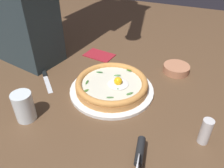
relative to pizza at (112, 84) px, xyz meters
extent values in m
cube|color=brown|center=(0.00, 0.03, -0.05)|extent=(2.40, 2.40, 0.03)
cylinder|color=white|center=(0.00, 0.00, -0.03)|extent=(0.32, 0.32, 0.01)
cylinder|color=#CC8846|center=(0.00, 0.00, -0.01)|extent=(0.27, 0.27, 0.02)
torus|color=#D28C44|center=(0.00, 0.00, 0.01)|extent=(0.27, 0.27, 0.02)
cylinder|color=silver|center=(0.00, 0.00, 0.00)|extent=(0.23, 0.23, 0.00)
ellipsoid|color=white|center=(0.00, -0.02, 0.01)|extent=(0.08, 0.08, 0.01)
sphere|color=yellow|center=(-0.01, -0.03, 0.02)|extent=(0.03, 0.03, 0.03)
ellipsoid|color=#4C9542|center=(-0.03, -0.03, 0.01)|extent=(0.02, 0.02, 0.01)
ellipsoid|color=#36671E|center=(0.10, -0.03, 0.01)|extent=(0.01, 0.03, 0.01)
ellipsoid|color=#528833|center=(-0.08, 0.07, 0.01)|extent=(0.03, 0.02, 0.01)
ellipsoid|color=#558845|center=(-0.04, -0.08, 0.01)|extent=(0.03, 0.02, 0.01)
ellipsoid|color=#5B944E|center=(0.05, 0.00, 0.01)|extent=(0.01, 0.03, 0.01)
ellipsoid|color=#307233|center=(0.04, 0.07, 0.01)|extent=(0.01, 0.03, 0.01)
ellipsoid|color=#4C7C42|center=(-0.09, -0.03, 0.01)|extent=(0.02, 0.03, 0.01)
ellipsoid|color=#305D21|center=(-0.04, 0.09, 0.01)|extent=(0.03, 0.01, 0.01)
cylinder|color=#BA7755|center=(0.23, -0.21, -0.02)|extent=(0.11, 0.11, 0.03)
cylinder|color=silver|center=(-0.32, -0.20, 0.01)|extent=(0.02, 0.01, 0.01)
cylinder|color=black|center=(-0.27, -0.19, 0.01)|extent=(0.09, 0.04, 0.02)
cube|color=silver|center=(-0.06, 0.26, -0.03)|extent=(0.10, 0.10, 0.00)
cube|color=black|center=(0.01, 0.33, -0.03)|extent=(0.07, 0.07, 0.01)
cylinder|color=silver|center=(-0.25, 0.21, 0.02)|extent=(0.07, 0.07, 0.10)
cylinder|color=white|center=(-0.25, 0.21, -0.02)|extent=(0.06, 0.06, 0.03)
cube|color=maroon|center=(0.24, 0.16, -0.03)|extent=(0.11, 0.15, 0.01)
cylinder|color=silver|center=(-0.13, -0.34, 0.01)|extent=(0.03, 0.03, 0.09)
camera|label=1|loc=(-0.65, -0.26, 0.51)|focal=36.44mm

